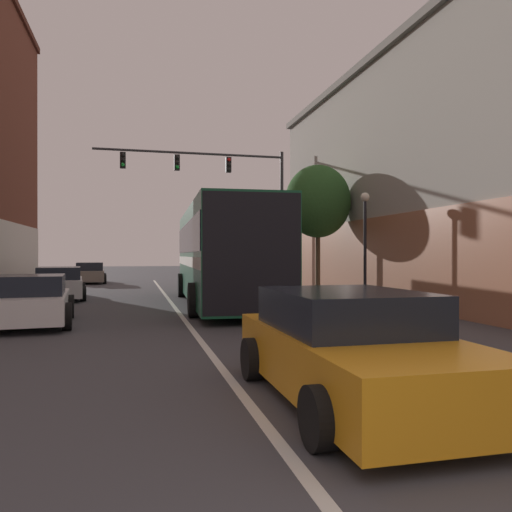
{
  "coord_description": "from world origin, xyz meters",
  "views": [
    {
      "loc": [
        -1.33,
        -1.33,
        1.78
      ],
      "look_at": [
        2.49,
        14.35,
        1.75
      ],
      "focal_mm": 35.0,
      "sensor_mm": 36.0,
      "label": 1
    }
  ],
  "objects": [
    {
      "name": "lane_center_line",
      "position": [
        0.0,
        14.26,
        0.0
      ],
      "size": [
        0.14,
        40.52,
        0.01
      ],
      "color": "silver",
      "rests_on": "ground_plane"
    },
    {
      "name": "building_right_storefront",
      "position": [
        12.37,
        15.6,
        4.85
      ],
      "size": [
        10.21,
        21.97,
        9.46
      ],
      "color": "#9E998E",
      "rests_on": "ground_plane"
    },
    {
      "name": "bus",
      "position": [
        1.75,
        16.4,
        1.92
      ],
      "size": [
        3.24,
        11.63,
        3.41
      ],
      "rotation": [
        0.0,
        0.0,
        1.53
      ],
      "color": "#145133",
      "rests_on": "ground_plane"
    },
    {
      "name": "hatchback_foreground",
      "position": [
        1.26,
        4.34,
        0.64
      ],
      "size": [
        2.14,
        4.28,
        1.33
      ],
      "rotation": [
        0.0,
        0.0,
        1.57
      ],
      "color": "orange",
      "rests_on": "ground_plane"
    },
    {
      "name": "parked_car_left_near",
      "position": [
        -4.3,
        20.22,
        0.62
      ],
      "size": [
        2.38,
        4.8,
        1.3
      ],
      "rotation": [
        0.0,
        0.0,
        1.68
      ],
      "color": "silver",
      "rests_on": "ground_plane"
    },
    {
      "name": "parked_car_left_mid",
      "position": [
        -3.91,
        12.25,
        0.62
      ],
      "size": [
        2.33,
        4.03,
        1.28
      ],
      "rotation": [
        0.0,
        0.0,
        1.66
      ],
      "color": "silver",
      "rests_on": "ground_plane"
    },
    {
      "name": "parked_car_left_far",
      "position": [
        -4.08,
        31.93,
        0.62
      ],
      "size": [
        2.19,
        4.57,
        1.31
      ],
      "rotation": [
        0.0,
        0.0,
        1.63
      ],
      "color": "slate",
      "rests_on": "ground_plane"
    },
    {
      "name": "traffic_signal_gantry",
      "position": [
        3.22,
        24.51,
        5.51
      ],
      "size": [
        9.87,
        0.36,
        7.36
      ],
      "color": "#333338",
      "rests_on": "ground_plane"
    },
    {
      "name": "street_lamp",
      "position": [
        6.09,
        13.84,
        2.18
      ],
      "size": [
        0.3,
        0.3,
        3.85
      ],
      "color": "black",
      "rests_on": "ground_plane"
    },
    {
      "name": "street_tree_near",
      "position": [
        6.1,
        18.23,
        4.01
      ],
      "size": [
        2.75,
        2.48,
        5.54
      ],
      "color": "brown",
      "rests_on": "ground_plane"
    }
  ]
}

